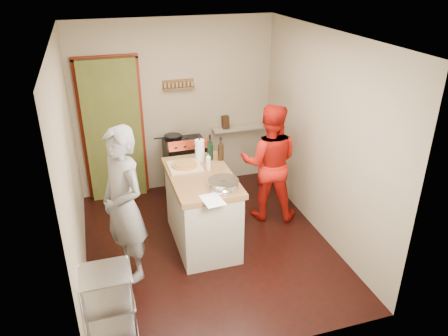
{
  "coord_description": "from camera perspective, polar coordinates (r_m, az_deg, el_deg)",
  "views": [
    {
      "loc": [
        -1.17,
        -4.47,
        3.31
      ],
      "look_at": [
        0.22,
        0.0,
        1.06
      ],
      "focal_mm": 35.0,
      "sensor_mm": 36.0,
      "label": 1
    }
  ],
  "objects": [
    {
      "name": "floor",
      "position": [
        5.68,
        -2.11,
        -9.97
      ],
      "size": [
        3.5,
        3.5,
        0.0
      ],
      "primitive_type": "plane",
      "color": "black",
      "rests_on": "ground"
    },
    {
      "name": "person_stripe",
      "position": [
        4.85,
        -12.95,
        -4.84
      ],
      "size": [
        0.67,
        0.78,
        1.8
      ],
      "primitive_type": "imported",
      "rotation": [
        0.0,
        0.0,
        -1.12
      ],
      "color": "#BBBCC1",
      "rests_on": "ground"
    },
    {
      "name": "right_wall",
      "position": [
        5.58,
        12.73,
        3.9
      ],
      "size": [
        0.04,
        3.5,
        2.6
      ],
      "primitive_type": "cube",
      "color": "gray",
      "rests_on": "ground"
    },
    {
      "name": "left_wall",
      "position": [
        4.91,
        -19.49,
        -0.04
      ],
      "size": [
        0.04,
        3.5,
        2.6
      ],
      "primitive_type": "cube",
      "color": "gray",
      "rests_on": "ground"
    },
    {
      "name": "island",
      "position": [
        5.48,
        -2.86,
        -5.16
      ],
      "size": [
        0.77,
        1.43,
        1.27
      ],
      "color": "#B4AE99",
      "rests_on": "ground"
    },
    {
      "name": "person_red",
      "position": [
        5.93,
        5.94,
        0.7
      ],
      "size": [
        0.97,
        0.88,
        1.64
      ],
      "primitive_type": "imported",
      "rotation": [
        0.0,
        0.0,
        2.75
      ],
      "color": "#B9150C",
      "rests_on": "ground"
    },
    {
      "name": "back_wall",
      "position": [
        6.64,
        -11.74,
        5.96
      ],
      "size": [
        3.0,
        0.44,
        2.6
      ],
      "color": "gray",
      "rests_on": "ground"
    },
    {
      "name": "ceiling",
      "position": [
        4.67,
        -2.64,
        17.03
      ],
      "size": [
        3.0,
        3.5,
        0.02
      ],
      "primitive_type": "cube",
      "color": "white",
      "rests_on": "back_wall"
    },
    {
      "name": "wire_shelving",
      "position": [
        4.35,
        -14.92,
        -16.67
      ],
      "size": [
        0.48,
        0.4,
        0.8
      ],
      "color": "silver",
      "rests_on": "ground"
    },
    {
      "name": "stove",
      "position": [
        6.66,
        -5.0,
        0.13
      ],
      "size": [
        0.6,
        0.63,
        1.0
      ],
      "color": "black",
      "rests_on": "ground"
    }
  ]
}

